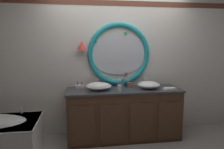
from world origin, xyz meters
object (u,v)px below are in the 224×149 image
object	(u,v)px
sink_basin_left	(99,86)
soap_dispenser	(123,83)
toiletry_basket	(80,86)
sink_basin_right	(149,85)
folded_hand_towel	(170,89)
toothbrush_holder_left	(120,88)
toothbrush_holder_right	(129,84)

from	to	relation	value
sink_basin_left	soap_dispenser	size ratio (longest dim) A/B	2.46
soap_dispenser	toiletry_basket	size ratio (longest dim) A/B	1.11
sink_basin_right	soap_dispenser	world-z (taller)	soap_dispenser
sink_basin_left	folded_hand_towel	world-z (taller)	sink_basin_left
toothbrush_holder_left	toiletry_basket	distance (m)	0.73
sink_basin_right	toothbrush_holder_right	bearing A→B (deg)	154.92
toothbrush_holder_left	soap_dispenser	world-z (taller)	toothbrush_holder_left
toothbrush_holder_left	sink_basin_left	bearing A→B (deg)	156.15
sink_basin_right	toothbrush_holder_right	size ratio (longest dim) A/B	1.74
toothbrush_holder_right	sink_basin_left	bearing A→B (deg)	-165.69
folded_hand_towel	sink_basin_right	bearing A→B (deg)	152.90
sink_basin_left	toothbrush_holder_right	bearing A→B (deg)	14.31
sink_basin_right	folded_hand_towel	world-z (taller)	sink_basin_right
sink_basin_right	toiletry_basket	distance (m)	1.18
toothbrush_holder_left	toothbrush_holder_right	world-z (taller)	toothbrush_holder_right
toothbrush_holder_right	toothbrush_holder_left	bearing A→B (deg)	-128.66
sink_basin_left	toothbrush_holder_left	distance (m)	0.36
sink_basin_left	sink_basin_right	bearing A→B (deg)	0.00
soap_dispenser	folded_hand_towel	distance (m)	0.81
sink_basin_right	toothbrush_holder_left	size ratio (longest dim) A/B	1.88
toothbrush_holder_left	toothbrush_holder_right	distance (m)	0.37
sink_basin_right	soap_dispenser	distance (m)	0.45
toothbrush_holder_left	soap_dispenser	xyz separation A→B (m)	(0.11, 0.30, 0.02)
sink_basin_right	toothbrush_holder_left	xyz separation A→B (m)	(-0.53, -0.14, -0.00)
sink_basin_left	toothbrush_holder_right	xyz separation A→B (m)	(0.56, 0.14, -0.01)
sink_basin_right	folded_hand_towel	size ratio (longest dim) A/B	1.95
sink_basin_left	sink_basin_right	size ratio (longest dim) A/B	1.10
sink_basin_left	sink_basin_right	xyz separation A→B (m)	(0.86, 0.00, -0.00)
sink_basin_left	toiletry_basket	bearing A→B (deg)	145.20
sink_basin_left	folded_hand_towel	bearing A→B (deg)	-7.80
toothbrush_holder_left	toiletry_basket	size ratio (longest dim) A/B	1.33
toothbrush_holder_left	toothbrush_holder_right	bearing A→B (deg)	51.34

